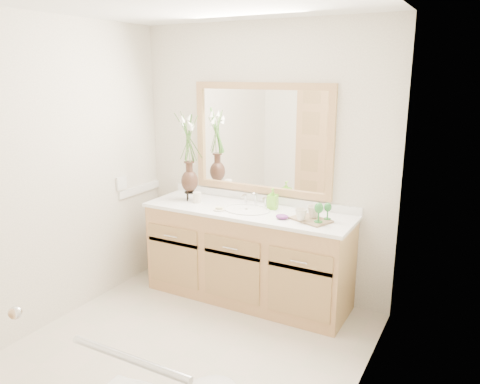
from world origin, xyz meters
The scene contains 20 objects.
floor centered at (0.00, 0.00, 0.00)m, with size 2.60×2.60×0.00m, color beige.
wall_back centered at (0.00, 1.30, 1.20)m, with size 2.40×0.02×2.40m, color white.
wall_left centered at (-1.20, 0.00, 1.20)m, with size 0.02×2.60×2.40m, color white.
wall_right centered at (1.20, 0.00, 1.20)m, with size 0.02×2.60×2.40m, color white.
vanity centered at (0.00, 1.01, 0.40)m, with size 1.80×0.55×0.80m.
counter centered at (0.00, 1.01, 0.82)m, with size 1.84×0.57×0.03m, color white.
sink centered at (0.00, 1.00, 0.78)m, with size 0.38×0.34×0.23m.
mirror centered at (0.00, 1.28, 1.41)m, with size 1.32×0.04×0.97m.
switch_plate centered at (-1.19, 0.76, 0.98)m, with size 0.02×0.12×0.12m, color white.
grab_bar centered at (0.70, -1.27, 0.95)m, with size 0.03×0.03×0.55m, color silver.
flower_vase centered at (-0.61, 1.03, 1.34)m, with size 0.18×0.18×0.75m.
tumbler centered at (-0.50, 0.99, 0.88)m, with size 0.07×0.07×0.10m, color beige.
soap_dish centered at (-0.20, 0.87, 0.84)m, with size 0.10×0.10×0.03m.
soap_bottle centered at (0.18, 1.14, 0.91)m, with size 0.07×0.08×0.16m, color #73D131.
purple_dish centered at (0.37, 0.91, 0.85)m, with size 0.11×0.09×0.04m, color #6B2777.
tray centered at (0.59, 0.98, 0.84)m, with size 0.30×0.20×0.02m, color brown.
mug_left centered at (0.53, 0.92, 0.89)m, with size 0.09×0.09×0.09m, color beige.
mug_right centered at (0.59, 1.03, 0.90)m, with size 0.10×0.10×0.10m, color beige.
goblet_front centered at (0.67, 0.92, 0.95)m, with size 0.07×0.07×0.16m.
goblet_back centered at (0.71, 1.03, 0.94)m, with size 0.06×0.06×0.14m.
Camera 1 is at (1.78, -2.40, 1.98)m, focal length 35.00 mm.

